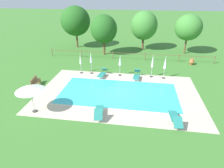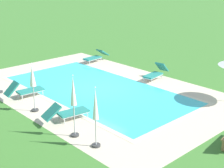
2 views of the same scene
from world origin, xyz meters
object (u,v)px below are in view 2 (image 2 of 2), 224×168
patio_umbrella_closed_row_mid_west (73,97)px  patio_umbrella_closed_row_centre (33,79)px  sun_lounger_north_mid (156,73)px  sun_lounger_north_far (67,112)px  sun_lounger_north_end (96,57)px  patio_umbrella_closed_row_east (95,110)px  sun_lounger_north_near_steps (25,90)px

patio_umbrella_closed_row_mid_west → patio_umbrella_closed_row_centre: bearing=-2.2°
sun_lounger_north_mid → patio_umbrella_closed_row_centre: patio_umbrella_closed_row_centre is taller
sun_lounger_north_far → sun_lounger_north_end: size_ratio=1.00×
sun_lounger_north_end → patio_umbrella_closed_row_mid_west: bearing=135.7°
sun_lounger_north_far → patio_umbrella_closed_row_east: patio_umbrella_closed_row_east is taller
sun_lounger_north_mid → sun_lounger_north_far: 7.17m
patio_umbrella_closed_row_mid_west → patio_umbrella_closed_row_centre: 3.16m
patio_umbrella_closed_row_mid_west → sun_lounger_north_end: bearing=-44.3°
sun_lounger_north_near_steps → sun_lounger_north_mid: sun_lounger_north_near_steps is taller
sun_lounger_north_near_steps → patio_umbrella_closed_row_centre: (-1.82, 0.52, 1.13)m
sun_lounger_north_near_steps → sun_lounger_north_far: sun_lounger_north_near_steps is taller
sun_lounger_north_near_steps → sun_lounger_north_end: size_ratio=0.95×
sun_lounger_north_near_steps → sun_lounger_north_far: size_ratio=0.95×
patio_umbrella_closed_row_centre → patio_umbrella_closed_row_mid_west: bearing=177.8°
sun_lounger_north_end → patio_umbrella_closed_row_mid_west: size_ratio=0.84×
sun_lounger_north_end → patio_umbrella_closed_row_mid_west: 11.05m
patio_umbrella_closed_row_centre → sun_lounger_north_end: bearing=-58.1°
sun_lounger_north_far → patio_umbrella_closed_row_east: size_ratio=0.90×
sun_lounger_north_far → patio_umbrella_closed_row_centre: bearing=15.3°
sun_lounger_north_end → patio_umbrella_closed_row_east: size_ratio=0.91×
sun_lounger_north_near_steps → sun_lounger_north_mid: 7.48m
sun_lounger_north_far → patio_umbrella_closed_row_mid_west: size_ratio=0.84×
sun_lounger_north_mid → patio_umbrella_closed_row_mid_west: size_ratio=0.82×
sun_lounger_north_far → patio_umbrella_closed_row_centre: (1.80, 0.49, 1.14)m
patio_umbrella_closed_row_mid_west → patio_umbrella_closed_row_centre: patio_umbrella_closed_row_mid_west is taller
sun_lounger_north_near_steps → patio_umbrella_closed_row_east: size_ratio=0.86×
patio_umbrella_closed_row_east → sun_lounger_north_far: bearing=-11.9°
patio_umbrella_closed_row_mid_west → patio_umbrella_closed_row_east: size_ratio=1.08×
sun_lounger_north_near_steps → patio_umbrella_closed_row_mid_west: bearing=172.6°
sun_lounger_north_end → patio_umbrella_closed_row_centre: bearing=121.9°
sun_lounger_north_near_steps → patio_umbrella_closed_row_mid_west: (-4.98, 0.65, 1.22)m
sun_lounger_north_mid → patio_umbrella_closed_row_east: (-3.63, 7.61, 1.05)m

